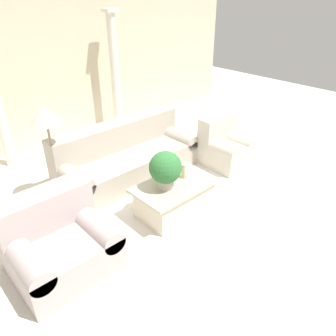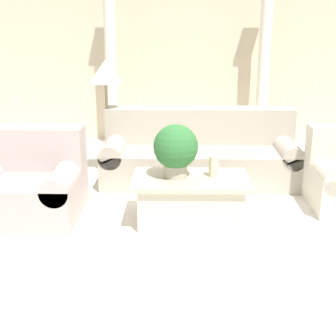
# 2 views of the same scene
# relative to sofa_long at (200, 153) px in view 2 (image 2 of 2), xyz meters

# --- Properties ---
(ground_plane) EXTENTS (16.00, 16.00, 0.00)m
(ground_plane) POSITION_rel_sofa_long_xyz_m (-0.25, -0.81, -0.35)
(ground_plane) COLOR silver
(wall_back) EXTENTS (10.00, 0.06, 3.20)m
(wall_back) POSITION_rel_sofa_long_xyz_m (-0.25, 2.19, 1.25)
(wall_back) COLOR beige
(wall_back) RESTS_ON ground_plane
(sofa_long) EXTENTS (2.44, 0.98, 0.90)m
(sofa_long) POSITION_rel_sofa_long_xyz_m (0.00, 0.00, 0.00)
(sofa_long) COLOR #ADA393
(sofa_long) RESTS_ON ground_plane
(loveseat) EXTENTS (1.10, 0.98, 0.90)m
(loveseat) POSITION_rel_sofa_long_xyz_m (-1.84, -1.19, 0.01)
(loveseat) COLOR #B5A4A1
(loveseat) RESTS_ON ground_plane
(coffee_table) EXTENTS (1.17, 0.70, 0.47)m
(coffee_table) POSITION_rel_sofa_long_xyz_m (-0.14, -1.34, -0.11)
(coffee_table) COLOR beige
(coffee_table) RESTS_ON ground_plane
(potted_plant) EXTENTS (0.44, 0.44, 0.54)m
(potted_plant) POSITION_rel_sofa_long_xyz_m (-0.30, -1.31, 0.42)
(potted_plant) COLOR #B2A893
(potted_plant) RESTS_ON coffee_table
(pillar_candle) EXTENTS (0.09, 0.09, 0.22)m
(pillar_candle) POSITION_rel_sofa_long_xyz_m (0.08, -1.30, 0.23)
(pillar_candle) COLOR beige
(pillar_candle) RESTS_ON coffee_table
(floor_lamp) EXTENTS (0.43, 0.43, 1.50)m
(floor_lamp) POSITION_rel_sofa_long_xyz_m (-1.19, 0.15, 0.96)
(floor_lamp) COLOR gray
(floor_lamp) RESTS_ON ground_plane
(column_left) EXTENTS (0.26, 0.26, 2.51)m
(column_left) POSITION_rel_sofa_long_xyz_m (-1.35, 1.74, 0.94)
(column_left) COLOR silver
(column_left) RESTS_ON ground_plane
(column_right) EXTENTS (0.26, 0.26, 2.51)m
(column_right) POSITION_rel_sofa_long_xyz_m (1.06, 1.74, 0.94)
(column_right) COLOR silver
(column_right) RESTS_ON ground_plane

